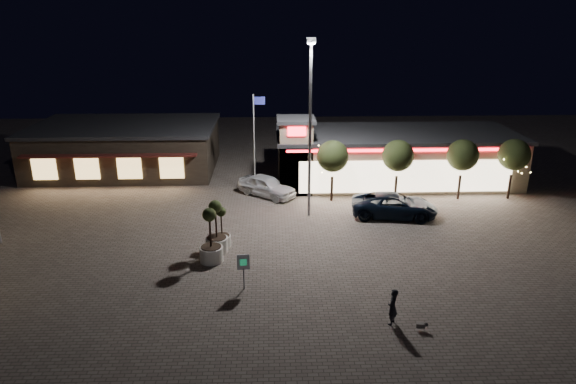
{
  "coord_description": "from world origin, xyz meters",
  "views": [
    {
      "loc": [
        -0.73,
        -26.46,
        13.91
      ],
      "look_at": [
        0.42,
        6.0,
        2.5
      ],
      "focal_mm": 32.0,
      "sensor_mm": 36.0,
      "label": 1
    }
  ],
  "objects_px": {
    "pickup_truck": "(394,205)",
    "pedestrian": "(393,307)",
    "white_sedan": "(267,186)",
    "valet_sign": "(243,265)",
    "planter_mid": "(211,245)",
    "planter_left": "(217,236)"
  },
  "relations": [
    {
      "from": "pedestrian",
      "to": "valet_sign",
      "type": "bearing_deg",
      "value": -85.41
    },
    {
      "from": "planter_left",
      "to": "valet_sign",
      "type": "height_order",
      "value": "planter_left"
    },
    {
      "from": "planter_mid",
      "to": "white_sedan",
      "type": "bearing_deg",
      "value": 74.1
    },
    {
      "from": "pickup_truck",
      "to": "planter_mid",
      "type": "height_order",
      "value": "planter_mid"
    },
    {
      "from": "planter_left",
      "to": "valet_sign",
      "type": "xyz_separation_m",
      "value": [
        1.86,
        -4.61,
        0.37
      ]
    },
    {
      "from": "pedestrian",
      "to": "planter_mid",
      "type": "relative_size",
      "value": 0.54
    },
    {
      "from": "white_sedan",
      "to": "pedestrian",
      "type": "height_order",
      "value": "pedestrian"
    },
    {
      "from": "pickup_truck",
      "to": "planter_mid",
      "type": "relative_size",
      "value": 1.81
    },
    {
      "from": "pedestrian",
      "to": "valet_sign",
      "type": "distance_m",
      "value": 7.93
    },
    {
      "from": "white_sedan",
      "to": "pedestrian",
      "type": "bearing_deg",
      "value": -122.83
    },
    {
      "from": "pedestrian",
      "to": "planter_mid",
      "type": "bearing_deg",
      "value": -95.67
    },
    {
      "from": "white_sedan",
      "to": "valet_sign",
      "type": "xyz_separation_m",
      "value": [
        -1.17,
        -14.61,
        0.56
      ]
    },
    {
      "from": "white_sedan",
      "to": "pedestrian",
      "type": "relative_size",
      "value": 2.73
    },
    {
      "from": "pickup_truck",
      "to": "white_sedan",
      "type": "height_order",
      "value": "pickup_truck"
    },
    {
      "from": "planter_mid",
      "to": "valet_sign",
      "type": "distance_m",
      "value": 3.88
    },
    {
      "from": "white_sedan",
      "to": "valet_sign",
      "type": "relative_size",
      "value": 2.46
    },
    {
      "from": "white_sedan",
      "to": "planter_left",
      "type": "bearing_deg",
      "value": -157.83
    },
    {
      "from": "pickup_truck",
      "to": "pedestrian",
      "type": "xyz_separation_m",
      "value": [
        -3.2,
        -13.4,
        0.06
      ]
    },
    {
      "from": "pickup_truck",
      "to": "white_sedan",
      "type": "bearing_deg",
      "value": 70.82
    },
    {
      "from": "white_sedan",
      "to": "planter_left",
      "type": "xyz_separation_m",
      "value": [
        -3.03,
        -10.0,
        0.19
      ]
    },
    {
      "from": "planter_left",
      "to": "pedestrian",
      "type": "bearing_deg",
      "value": -42.09
    },
    {
      "from": "pickup_truck",
      "to": "pedestrian",
      "type": "height_order",
      "value": "pedestrian"
    }
  ]
}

